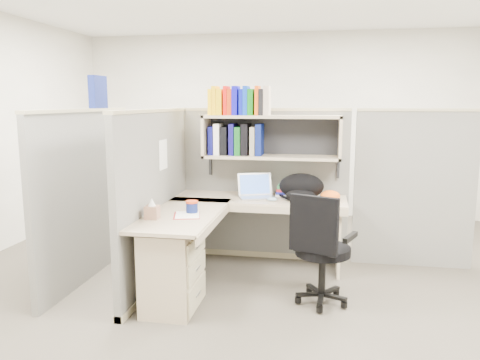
% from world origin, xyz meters
% --- Properties ---
extents(ground, '(6.00, 6.00, 0.00)m').
position_xyz_m(ground, '(0.00, 0.00, 0.00)').
color(ground, '#3A352D').
rests_on(ground, ground).
extents(room_shell, '(6.00, 6.00, 6.00)m').
position_xyz_m(room_shell, '(0.00, 0.00, 1.62)').
color(room_shell, '#B9B3A7').
rests_on(room_shell, ground).
extents(cubicle, '(3.79, 1.84, 1.95)m').
position_xyz_m(cubicle, '(-0.37, 0.45, 0.91)').
color(cubicle, '#5D5E59').
rests_on(cubicle, ground).
extents(desk, '(1.74, 1.75, 0.73)m').
position_xyz_m(desk, '(-0.41, -0.29, 0.44)').
color(desk, tan).
rests_on(desk, ground).
extents(laptop, '(0.45, 0.45, 0.25)m').
position_xyz_m(laptop, '(-0.02, 0.54, 0.86)').
color(laptop, '#ADADB1').
rests_on(laptop, desk).
extents(backpack, '(0.50, 0.43, 0.26)m').
position_xyz_m(backpack, '(0.42, 0.52, 0.86)').
color(backpack, black).
rests_on(backpack, desk).
extents(orange_cap, '(0.20, 0.23, 0.11)m').
position_xyz_m(orange_cap, '(0.70, 0.53, 0.78)').
color(orange_cap, '#E55A13').
rests_on(orange_cap, desk).
extents(snack_canister, '(0.11, 0.11, 0.11)m').
position_xyz_m(snack_canister, '(-0.50, -0.18, 0.79)').
color(snack_canister, '#0E1A53').
rests_on(snack_canister, desk).
extents(tissue_box, '(0.11, 0.11, 0.17)m').
position_xyz_m(tissue_box, '(-0.77, -0.45, 0.82)').
color(tissue_box, '#9C7058').
rests_on(tissue_box, desk).
extents(mouse, '(0.11, 0.08, 0.04)m').
position_xyz_m(mouse, '(0.14, 0.43, 0.75)').
color(mouse, '#85A4BC').
rests_on(mouse, desk).
extents(paper_cup, '(0.08, 0.08, 0.10)m').
position_xyz_m(paper_cup, '(0.01, 0.75, 0.78)').
color(paper_cup, white).
rests_on(paper_cup, desk).
extents(book_stack, '(0.17, 0.23, 0.11)m').
position_xyz_m(book_stack, '(0.24, 0.74, 0.78)').
color(book_stack, gray).
rests_on(book_stack, desk).
extents(loose_paper, '(0.27, 0.31, 0.00)m').
position_xyz_m(loose_paper, '(-0.51, -0.27, 0.73)').
color(loose_paper, white).
rests_on(loose_paper, desk).
extents(task_chair, '(0.56, 0.52, 0.97)m').
position_xyz_m(task_chair, '(0.63, -0.28, 0.34)').
color(task_chair, black).
rests_on(task_chair, ground).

